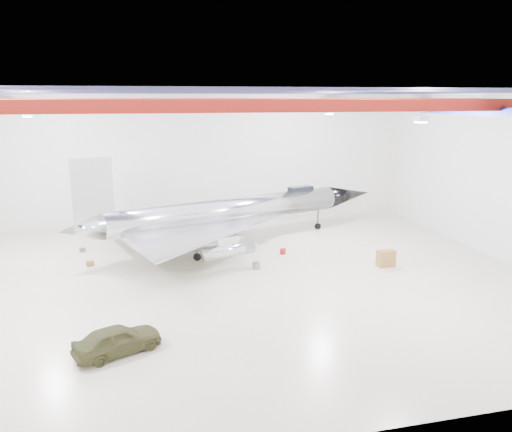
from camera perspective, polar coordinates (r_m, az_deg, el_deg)
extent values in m
plane|color=beige|center=(30.22, -5.99, -7.44)|extent=(40.00, 40.00, 0.00)
plane|color=silver|center=(43.49, -8.76, 6.38)|extent=(40.00, 0.00, 40.00)
plane|color=silver|center=(36.91, 26.34, 3.89)|extent=(0.00, 30.00, 30.00)
plane|color=#0A0F38|center=(28.25, -6.55, 13.89)|extent=(40.00, 40.00, 0.00)
cube|color=maroon|center=(19.35, -3.20, 12.42)|extent=(39.50, 0.25, 0.50)
cube|color=maroon|center=(25.27, -5.67, 12.62)|extent=(39.50, 0.25, 0.50)
cube|color=maroon|center=(31.23, -7.20, 12.73)|extent=(39.50, 0.25, 0.50)
cube|color=maroon|center=(37.20, -8.24, 12.80)|extent=(39.50, 0.25, 0.50)
cube|color=#0C1348|center=(32.00, 15.84, 11.81)|extent=(0.25, 29.50, 0.40)
cube|color=silver|center=(25.82, 18.33, 10.48)|extent=(0.55, 0.55, 0.25)
cube|color=silver|center=(34.68, -24.68, 10.54)|extent=(0.55, 0.55, 0.25)
cube|color=silver|center=(36.60, 8.38, 11.69)|extent=(0.55, 0.55, 0.25)
cylinder|color=silver|center=(36.83, -3.08, 0.64)|extent=(18.16, 7.38, 1.85)
cone|color=black|center=(43.33, 10.54, 2.38)|extent=(4.96, 3.17, 1.85)
cone|color=silver|center=(33.36, -19.41, -1.48)|extent=(3.20, 2.60, 1.85)
cube|color=silver|center=(33.04, -18.17, 2.75)|extent=(2.50, 0.89, 4.16)
cube|color=black|center=(40.01, 5.12, 3.06)|extent=(2.16, 1.32, 0.46)
cylinder|color=silver|center=(31.58, -3.16, -3.98)|extent=(3.60, 1.86, 0.83)
cylinder|color=silver|center=(33.55, -5.01, -2.95)|extent=(3.60, 1.86, 0.83)
cylinder|color=silver|center=(38.44, -8.65, -0.93)|extent=(3.60, 1.86, 0.83)
cylinder|color=silver|center=(40.53, -9.91, -0.23)|extent=(3.60, 1.86, 0.83)
cylinder|color=#59595B|center=(41.67, 7.09, -0.41)|extent=(0.17, 0.17, 1.66)
cylinder|color=black|center=(41.81, 7.07, -1.17)|extent=(0.55, 0.35, 0.52)
cylinder|color=#59595B|center=(33.71, -6.75, -3.74)|extent=(0.17, 0.17, 1.66)
cylinder|color=black|center=(33.88, -6.72, -4.66)|extent=(0.55, 0.35, 0.52)
cylinder|color=#59595B|center=(37.81, -9.65, -1.93)|extent=(0.17, 0.17, 1.66)
cylinder|color=black|center=(37.97, -9.62, -2.77)|extent=(0.55, 0.35, 0.52)
imported|color=#3C3C1E|center=(22.75, -15.56, -13.45)|extent=(4.02, 2.86, 1.27)
cube|color=brown|center=(33.52, 14.63, -4.73)|extent=(1.22, 0.71, 1.07)
cube|color=olive|center=(34.42, -18.45, -5.17)|extent=(0.54, 0.48, 0.32)
cube|color=maroon|center=(38.17, -8.49, -2.77)|extent=(0.61, 0.55, 0.35)
cylinder|color=#59595B|center=(32.13, 0.02, -5.67)|extent=(0.61, 0.61, 0.43)
cube|color=olive|center=(37.58, -2.33, -2.83)|extent=(0.67, 0.58, 0.42)
cube|color=#59595B|center=(37.70, -19.23, -3.66)|extent=(0.47, 0.42, 0.28)
cylinder|color=maroon|center=(35.14, 3.08, -4.04)|extent=(0.52, 0.52, 0.37)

